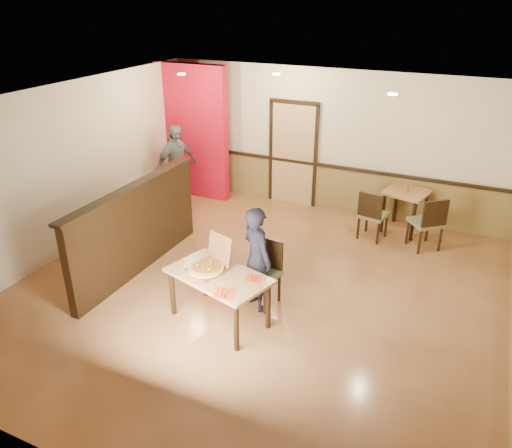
{
  "coord_description": "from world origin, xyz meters",
  "views": [
    {
      "loc": [
        2.66,
        -5.78,
        4.12
      ],
      "look_at": [
        -0.03,
        0.0,
        1.11
      ],
      "focal_mm": 35.0,
      "sensor_mm": 36.0,
      "label": 1
    }
  ],
  "objects": [
    {
      "name": "wall_left",
      "position": [
        -3.5,
        0.0,
        1.4
      ],
      "size": [
        0.0,
        7.0,
        7.0
      ],
      "primitive_type": "plane",
      "rotation": [
        1.57,
        0.0,
        1.57
      ],
      "color": "beige",
      "rests_on": "floor"
    },
    {
      "name": "spot_b",
      "position": [
        -0.8,
        2.5,
        2.78
      ],
      "size": [
        0.14,
        0.14,
        0.02
      ],
      "primitive_type": "cylinder",
      "color": "#F9E4AE",
      "rests_on": "ceiling"
    },
    {
      "name": "passerby",
      "position": [
        -2.93,
        2.36,
        0.84
      ],
      "size": [
        0.7,
        1.07,
        1.69
      ],
      "primitive_type": "imported",
      "rotation": [
        0.0,
        0.0,
        1.25
      ],
      "color": "gray",
      "rests_on": "floor"
    },
    {
      "name": "ceiling",
      "position": [
        0.0,
        0.0,
        2.8
      ],
      "size": [
        7.0,
        7.0,
        0.0
      ],
      "primitive_type": "plane",
      "rotation": [
        3.14,
        0.0,
        0.0
      ],
      "color": "black",
      "rests_on": "wall_back"
    },
    {
      "name": "napkin_near",
      "position": [
        0.12,
        -1.25,
        0.73
      ],
      "size": [
        0.29,
        0.29,
        0.01
      ],
      "rotation": [
        0.0,
        0.0,
        0.26
      ],
      "color": "red",
      "rests_on": "main_table"
    },
    {
      "name": "chair_rail_back",
      "position": [
        0.0,
        3.45,
        0.92
      ],
      "size": [
        7.0,
        0.06,
        0.06
      ],
      "primitive_type": "cube",
      "color": "black",
      "rests_on": "wall_back"
    },
    {
      "name": "side_chair_right",
      "position": [
        2.08,
        2.44,
        0.53
      ],
      "size": [
        0.68,
        0.68,
        0.97
      ],
      "rotation": [
        0.0,
        0.0,
        3.84
      ],
      "color": "olive",
      "rests_on": "floor"
    },
    {
      "name": "pizza",
      "position": [
        -0.35,
        -0.88,
        0.78
      ],
      "size": [
        0.52,
        0.52,
        0.03
      ],
      "primitive_type": "cylinder",
      "rotation": [
        0.0,
        0.0,
        0.07
      ],
      "color": "#E3AF52",
      "rests_on": "pizza_box"
    },
    {
      "name": "wainscot_back",
      "position": [
        0.0,
        3.47,
        0.45
      ],
      "size": [
        7.0,
        0.04,
        0.9
      ],
      "primitive_type": "cube",
      "color": "olive",
      "rests_on": "floor"
    },
    {
      "name": "pizza_box",
      "position": [
        -0.34,
        -0.84,
        0.79
      ],
      "size": [
        0.56,
        0.61,
        0.45
      ],
      "rotation": [
        0.0,
        0.0,
        -0.33
      ],
      "color": "brown",
      "rests_on": "main_table"
    },
    {
      "name": "spot_c",
      "position": [
        1.4,
        1.5,
        2.78
      ],
      "size": [
        0.14,
        0.14,
        0.02
      ],
      "primitive_type": "cylinder",
      "color": "#F9E4AE",
      "rests_on": "ceiling"
    },
    {
      "name": "red_accent_panel",
      "position": [
        -2.9,
        3.0,
        1.4
      ],
      "size": [
        1.6,
        0.2,
        2.78
      ],
      "primitive_type": "cube",
      "color": "red",
      "rests_on": "floor"
    },
    {
      "name": "wall_back",
      "position": [
        0.0,
        3.5,
        1.4
      ],
      "size": [
        7.0,
        0.0,
        7.0
      ],
      "primitive_type": "plane",
      "rotation": [
        1.57,
        0.0,
        0.0
      ],
      "color": "beige",
      "rests_on": "floor"
    },
    {
      "name": "back_door",
      "position": [
        -0.8,
        3.46,
        1.05
      ],
      "size": [
        0.9,
        0.06,
        2.1
      ],
      "primitive_type": "cube",
      "color": "tan",
      "rests_on": "wall_back"
    },
    {
      "name": "napkin_far",
      "position": [
        0.3,
        -0.78,
        0.73
      ],
      "size": [
        0.23,
        0.23,
        0.01
      ],
      "rotation": [
        0.0,
        0.0,
        0.23
      ],
      "color": "red",
      "rests_on": "main_table"
    },
    {
      "name": "diner",
      "position": [
        0.15,
        -0.34,
        0.76
      ],
      "size": [
        0.67,
        0.61,
        1.53
      ],
      "primitive_type": "imported",
      "rotation": [
        0.0,
        0.0,
        2.58
      ],
      "color": "black",
      "rests_on": "floor"
    },
    {
      "name": "diner_chair",
      "position": [
        0.18,
        -0.2,
        0.52
      ],
      "size": [
        0.53,
        0.53,
        0.95
      ],
      "rotation": [
        0.0,
        0.0,
        -0.14
      ],
      "color": "olive",
      "rests_on": "floor"
    },
    {
      "name": "spot_a",
      "position": [
        -2.3,
        1.8,
        2.78
      ],
      "size": [
        0.14,
        0.14,
        0.02
      ],
      "primitive_type": "cylinder",
      "color": "#F9E4AE",
      "rests_on": "ceiling"
    },
    {
      "name": "condiment",
      "position": [
        1.6,
        3.01,
        0.86
      ],
      "size": [
        0.05,
        0.05,
        0.14
      ],
      "primitive_type": "cylinder",
      "color": "#9A541C",
      "rests_on": "side_table"
    },
    {
      "name": "booth_partition",
      "position": [
        -2.0,
        -0.2,
        0.74
      ],
      "size": [
        0.2,
        3.1,
        1.44
      ],
      "color": "black",
      "rests_on": "floor"
    },
    {
      "name": "main_table",
      "position": [
        -0.16,
        -0.88,
        0.62
      ],
      "size": [
        1.52,
        1.12,
        0.73
      ],
      "rotation": [
        0.0,
        0.0,
        -0.28
      ],
      "color": "tan",
      "rests_on": "floor"
    },
    {
      "name": "floor",
      "position": [
        0.0,
        0.0,
        0.0
      ],
      "size": [
        7.0,
        7.0,
        0.0
      ],
      "primitive_type": "plane",
      "color": "#C37F4C",
      "rests_on": "ground"
    },
    {
      "name": "side_chair_left",
      "position": [
        1.12,
        2.43,
        0.5
      ],
      "size": [
        0.53,
        0.53,
        0.92
      ],
      "rotation": [
        0.0,
        0.0,
        2.96
      ],
      "color": "olive",
      "rests_on": "floor"
    },
    {
      "name": "side_table",
      "position": [
        1.59,
        3.05,
        0.61
      ],
      "size": [
        0.88,
        0.88,
        0.79
      ],
      "rotation": [
        0.0,
        0.0,
        -0.22
      ],
      "color": "tan",
      "rests_on": "floor"
    }
  ]
}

